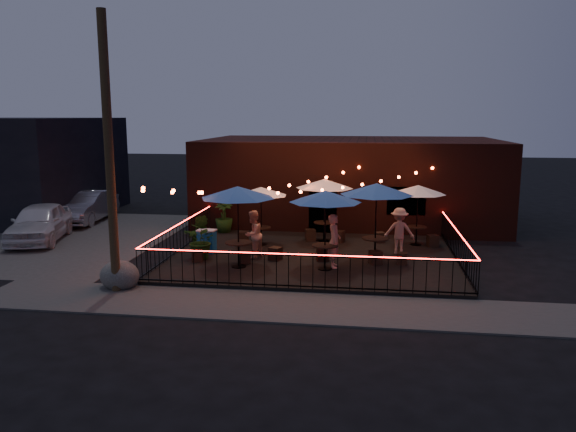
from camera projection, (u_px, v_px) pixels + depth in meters
name	position (u px, v px, depth m)	size (l,w,h in m)	color
ground	(308.00, 275.00, 18.36)	(110.00, 110.00, 0.00)	black
patio	(314.00, 257.00, 20.29)	(10.00, 8.00, 0.15)	black
sidewalk	(295.00, 307.00, 15.19)	(18.00, 2.50, 0.05)	#403F3B
parking_lot	(38.00, 237.00, 23.91)	(11.00, 12.00, 0.02)	#403F3B
brick_building	(350.00, 180.00, 27.60)	(14.00, 8.00, 4.00)	black
utility_pole	(109.00, 156.00, 15.86)	(0.26, 0.26, 8.00)	#392D17
fence_front	(301.00, 272.00, 16.29)	(10.00, 0.04, 1.04)	black
fence_left	(180.00, 237.00, 20.88)	(0.04, 8.00, 1.04)	black
fence_right	(457.00, 246.00, 19.50)	(0.04, 8.00, 1.04)	black
festoon_lights	(285.00, 191.00, 19.71)	(10.02, 8.72, 1.32)	#FF451B
cafe_table_0	(238.00, 193.00, 18.31)	(2.54, 2.54, 2.71)	black
cafe_table_1	(261.00, 192.00, 21.56)	(2.58, 2.58, 2.27)	black
cafe_table_2	(326.00, 198.00, 18.04)	(2.65, 2.65, 2.61)	black
cafe_table_3	(324.00, 184.00, 22.14)	(2.40, 2.40, 2.51)	black
cafe_table_4	(377.00, 190.00, 18.88)	(2.74, 2.74, 2.74)	black
cafe_table_5	(418.00, 190.00, 21.53)	(2.58, 2.58, 2.35)	black
bistro_chair_0	(198.00, 255.00, 19.44)	(0.36, 0.36, 0.43)	black
bistro_chair_1	(246.00, 257.00, 19.17)	(0.34, 0.34, 0.40)	black
bistro_chair_2	(202.00, 238.00, 22.14)	(0.38, 0.38, 0.45)	black
bistro_chair_3	(244.00, 238.00, 22.06)	(0.42, 0.42, 0.49)	black
bistro_chair_4	(275.00, 254.00, 19.61)	(0.38, 0.38, 0.45)	black
bistro_chair_5	(323.00, 253.00, 19.54)	(0.43, 0.43, 0.50)	black
bistro_chair_6	(310.00, 235.00, 22.61)	(0.39, 0.39, 0.46)	black
bistro_chair_7	(339.00, 237.00, 22.33)	(0.39, 0.39, 0.46)	black
bistro_chair_8	(375.00, 257.00, 19.08)	(0.38, 0.38, 0.45)	black
bistro_chair_9	(402.00, 258.00, 19.06)	(0.33, 0.33, 0.40)	black
bistro_chair_10	(380.00, 237.00, 22.32)	(0.34, 0.34, 0.41)	black
bistro_chair_11	(433.00, 241.00, 21.61)	(0.38, 0.38, 0.45)	black
patron_a	(334.00, 241.00, 18.56)	(0.65, 0.43, 1.79)	tan
patron_b	(253.00, 234.00, 19.79)	(0.83, 0.64, 1.70)	tan
patron_c	(399.00, 231.00, 20.38)	(1.10, 0.63, 1.70)	beige
potted_shrub_a	(202.00, 241.00, 19.70)	(1.17, 1.02, 1.30)	#1A3C10
potted_shrub_b	(200.00, 230.00, 21.82)	(0.66, 0.53, 1.20)	#14360B
potted_shrub_c	(224.00, 216.00, 24.21)	(0.79, 0.79, 1.41)	#16330B
cooler	(207.00, 241.00, 20.59)	(0.71, 0.55, 0.87)	#115FB5
boulder	(120.00, 276.00, 16.83)	(1.03, 0.88, 0.80)	#454440
car_white	(40.00, 223.00, 23.11)	(1.85, 4.60, 1.57)	silver
car_silver	(87.00, 207.00, 27.28)	(1.60, 4.58, 1.51)	#9D9CA5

